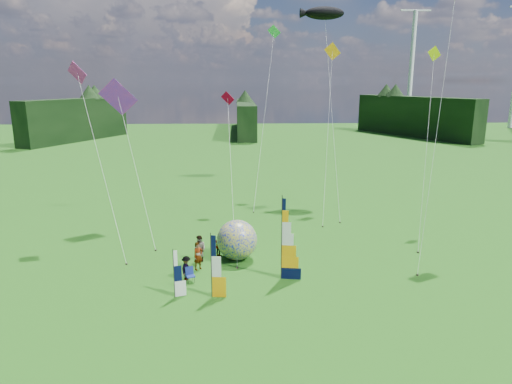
{
  "coord_description": "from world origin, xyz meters",
  "views": [
    {
      "loc": [
        -2.15,
        -22.97,
        12.1
      ],
      "look_at": [
        -1.0,
        4.0,
        5.5
      ],
      "focal_mm": 32.0,
      "sensor_mm": 36.0,
      "label": 1
    }
  ],
  "objects_px": {
    "side_banner_left": "(211,267)",
    "side_banner_far": "(174,274)",
    "spectator_a": "(198,256)",
    "spectator_c": "(186,268)",
    "spectator_b": "(200,249)",
    "spectator_d": "(219,246)",
    "feather_banner_main": "(282,239)",
    "bol_inflatable": "(237,240)",
    "kite_whale": "(332,100)",
    "camp_chair": "(190,275)"
  },
  "relations": [
    {
      "from": "feather_banner_main",
      "to": "kite_whale",
      "type": "bearing_deg",
      "value": 77.79
    },
    {
      "from": "side_banner_left",
      "to": "spectator_b",
      "type": "relative_size",
      "value": 2.04
    },
    {
      "from": "feather_banner_main",
      "to": "bol_inflatable",
      "type": "height_order",
      "value": "feather_banner_main"
    },
    {
      "from": "side_banner_left",
      "to": "spectator_a",
      "type": "distance_m",
      "value": 4.26
    },
    {
      "from": "feather_banner_main",
      "to": "spectator_d",
      "type": "relative_size",
      "value": 3.31
    },
    {
      "from": "spectator_b",
      "to": "kite_whale",
      "type": "relative_size",
      "value": 0.09
    },
    {
      "from": "bol_inflatable",
      "to": "spectator_d",
      "type": "xyz_separation_m",
      "value": [
        -1.28,
        0.46,
        -0.61
      ]
    },
    {
      "from": "camp_chair",
      "to": "bol_inflatable",
      "type": "bearing_deg",
      "value": 30.48
    },
    {
      "from": "spectator_a",
      "to": "spectator_c",
      "type": "height_order",
      "value": "spectator_a"
    },
    {
      "from": "bol_inflatable",
      "to": "spectator_a",
      "type": "xyz_separation_m",
      "value": [
        -2.55,
        -1.71,
        -0.46
      ]
    },
    {
      "from": "spectator_a",
      "to": "kite_whale",
      "type": "relative_size",
      "value": 0.09
    },
    {
      "from": "side_banner_left",
      "to": "side_banner_far",
      "type": "relative_size",
      "value": 1.32
    },
    {
      "from": "side_banner_left",
      "to": "spectator_d",
      "type": "bearing_deg",
      "value": 93.62
    },
    {
      "from": "side_banner_left",
      "to": "bol_inflatable",
      "type": "height_order",
      "value": "side_banner_left"
    },
    {
      "from": "feather_banner_main",
      "to": "side_banner_far",
      "type": "xyz_separation_m",
      "value": [
        -6.35,
        -2.22,
        -1.19
      ]
    },
    {
      "from": "kite_whale",
      "to": "spectator_b",
      "type": "bearing_deg",
      "value": -130.18
    },
    {
      "from": "side_banner_left",
      "to": "spectator_a",
      "type": "bearing_deg",
      "value": 110.52
    },
    {
      "from": "feather_banner_main",
      "to": "camp_chair",
      "type": "xyz_separation_m",
      "value": [
        -5.63,
        -0.27,
        -2.14
      ]
    },
    {
      "from": "spectator_c",
      "to": "spectator_b",
      "type": "bearing_deg",
      "value": 7.95
    },
    {
      "from": "feather_banner_main",
      "to": "bol_inflatable",
      "type": "xyz_separation_m",
      "value": [
        -2.75,
        3.41,
        -1.22
      ]
    },
    {
      "from": "bol_inflatable",
      "to": "kite_whale",
      "type": "distance_m",
      "value": 18.66
    },
    {
      "from": "feather_banner_main",
      "to": "side_banner_left",
      "type": "xyz_separation_m",
      "value": [
        -4.21,
        -2.31,
        -0.74
      ]
    },
    {
      "from": "bol_inflatable",
      "to": "side_banner_far",
      "type": "bearing_deg",
      "value": -122.53
    },
    {
      "from": "spectator_a",
      "to": "camp_chair",
      "type": "xyz_separation_m",
      "value": [
        -0.33,
        -1.97,
        -0.46
      ]
    },
    {
      "from": "side_banner_left",
      "to": "bol_inflatable",
      "type": "relative_size",
      "value": 1.34
    },
    {
      "from": "side_banner_far",
      "to": "camp_chair",
      "type": "height_order",
      "value": "side_banner_far"
    },
    {
      "from": "spectator_a",
      "to": "side_banner_left",
      "type": "bearing_deg",
      "value": -115.0
    },
    {
      "from": "side_banner_left",
      "to": "kite_whale",
      "type": "relative_size",
      "value": 0.18
    },
    {
      "from": "spectator_b",
      "to": "camp_chair",
      "type": "bearing_deg",
      "value": -56.54
    },
    {
      "from": "kite_whale",
      "to": "spectator_c",
      "type": "bearing_deg",
      "value": -126.23
    },
    {
      "from": "kite_whale",
      "to": "bol_inflatable",
      "type": "bearing_deg",
      "value": -124.04
    },
    {
      "from": "spectator_a",
      "to": "kite_whale",
      "type": "height_order",
      "value": "kite_whale"
    },
    {
      "from": "feather_banner_main",
      "to": "side_banner_far",
      "type": "height_order",
      "value": "feather_banner_main"
    },
    {
      "from": "side_banner_left",
      "to": "bol_inflatable",
      "type": "bearing_deg",
      "value": 80.96
    },
    {
      "from": "side_banner_left",
      "to": "spectator_d",
      "type": "distance_m",
      "value": 6.29
    },
    {
      "from": "spectator_b",
      "to": "spectator_d",
      "type": "relative_size",
      "value": 1.17
    },
    {
      "from": "bol_inflatable",
      "to": "spectator_c",
      "type": "height_order",
      "value": "bol_inflatable"
    },
    {
      "from": "camp_chair",
      "to": "kite_whale",
      "type": "relative_size",
      "value": 0.05
    },
    {
      "from": "feather_banner_main",
      "to": "camp_chair",
      "type": "relative_size",
      "value": 5.49
    },
    {
      "from": "spectator_c",
      "to": "spectator_d",
      "type": "relative_size",
      "value": 0.98
    },
    {
      "from": "side_banner_left",
      "to": "spectator_c",
      "type": "bearing_deg",
      "value": 130.22
    },
    {
      "from": "bol_inflatable",
      "to": "kite_whale",
      "type": "relative_size",
      "value": 0.13
    },
    {
      "from": "side_banner_left",
      "to": "spectator_c",
      "type": "xyz_separation_m",
      "value": [
        -1.7,
        2.43,
        -1.1
      ]
    },
    {
      "from": "spectator_d",
      "to": "feather_banner_main",
      "type": "bearing_deg",
      "value": 178.87
    },
    {
      "from": "side_banner_far",
      "to": "bol_inflatable",
      "type": "distance_m",
      "value": 6.68
    },
    {
      "from": "side_banner_left",
      "to": "spectator_d",
      "type": "xyz_separation_m",
      "value": [
        0.17,
        6.19,
        -1.09
      ]
    },
    {
      "from": "feather_banner_main",
      "to": "spectator_d",
      "type": "distance_m",
      "value": 5.88
    },
    {
      "from": "kite_whale",
      "to": "spectator_a",
      "type": "bearing_deg",
      "value": -127.54
    },
    {
      "from": "side_banner_far",
      "to": "spectator_a",
      "type": "relative_size",
      "value": 1.51
    },
    {
      "from": "feather_banner_main",
      "to": "bol_inflatable",
      "type": "relative_size",
      "value": 1.87
    }
  ]
}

